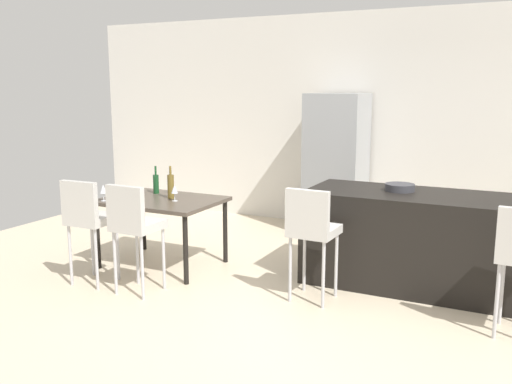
% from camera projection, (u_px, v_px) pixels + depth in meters
% --- Properties ---
extents(ground_plane, '(10.00, 10.00, 0.00)m').
position_uv_depth(ground_plane, '(351.00, 301.00, 5.08)').
color(ground_plane, beige).
extents(back_wall, '(10.00, 0.12, 2.90)m').
position_uv_depth(back_wall, '(417.00, 124.00, 7.21)').
color(back_wall, silver).
rests_on(back_wall, ground_plane).
extents(kitchen_island, '(2.04, 0.90, 0.92)m').
position_uv_depth(kitchen_island, '(413.00, 240.00, 5.41)').
color(kitchen_island, black).
rests_on(kitchen_island, ground_plane).
extents(bar_chair_left, '(0.41, 0.41, 1.05)m').
position_uv_depth(bar_chair_left, '(312.00, 227.00, 4.95)').
color(bar_chair_left, beige).
rests_on(bar_chair_left, ground_plane).
extents(dining_table, '(1.24, 0.91, 0.74)m').
position_uv_depth(dining_table, '(162.00, 205.00, 5.98)').
color(dining_table, '#4C4238').
rests_on(dining_table, ground_plane).
extents(dining_chair_near, '(0.41, 0.41, 1.05)m').
position_uv_depth(dining_chair_near, '(88.00, 216.00, 5.38)').
color(dining_chair_near, beige).
rests_on(dining_chair_near, ground_plane).
extents(dining_chair_far, '(0.41, 0.41, 1.05)m').
position_uv_depth(dining_chair_far, '(134.00, 222.00, 5.14)').
color(dining_chair_far, beige).
rests_on(dining_chair_far, ground_plane).
extents(wine_bottle_inner, '(0.07, 0.07, 0.35)m').
position_uv_depth(wine_bottle_inner, '(171.00, 186.00, 5.97)').
color(wine_bottle_inner, brown).
rests_on(wine_bottle_inner, dining_table).
extents(wine_bottle_far, '(0.06, 0.06, 0.31)m').
position_uv_depth(wine_bottle_far, '(156.00, 183.00, 6.25)').
color(wine_bottle_far, '#194723').
rests_on(wine_bottle_far, dining_table).
extents(wine_glass_left, '(0.07, 0.07, 0.17)m').
position_uv_depth(wine_glass_left, '(174.00, 189.00, 5.83)').
color(wine_glass_left, silver).
rests_on(wine_glass_left, dining_table).
extents(wine_glass_middle, '(0.07, 0.07, 0.17)m').
position_uv_depth(wine_glass_middle, '(103.00, 189.00, 5.84)').
color(wine_glass_middle, silver).
rests_on(wine_glass_middle, dining_table).
extents(refrigerator, '(0.72, 0.68, 1.84)m').
position_uv_depth(refrigerator, '(336.00, 164.00, 7.32)').
color(refrigerator, '#939699').
rests_on(refrigerator, ground_plane).
extents(fruit_bowl, '(0.29, 0.29, 0.07)m').
position_uv_depth(fruit_bowl, '(400.00, 187.00, 5.44)').
color(fruit_bowl, '#333338').
rests_on(fruit_bowl, kitchen_island).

